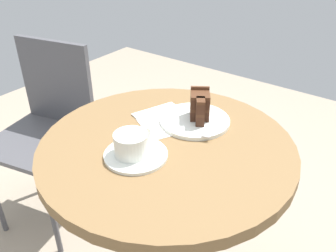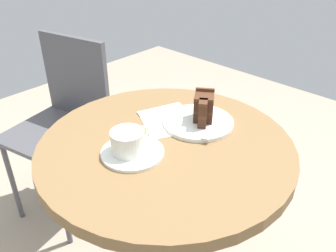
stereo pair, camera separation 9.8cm
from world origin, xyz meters
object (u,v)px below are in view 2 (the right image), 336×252
object	(u,v)px
cake_slice	(204,108)
cafe_chair	(66,114)
napkin	(170,120)
coffee_cup	(128,141)
teaspoon	(136,141)
saucer	(133,152)
fork	(211,129)
cake_plate	(199,123)

from	to	relation	value
cake_slice	cafe_chair	xyz separation A→B (m)	(-0.03, 0.76, -0.29)
napkin	coffee_cup	bearing A→B (deg)	-168.23
coffee_cup	teaspoon	distance (m)	0.05
saucer	napkin	distance (m)	0.20
teaspoon	cafe_chair	bearing A→B (deg)	100.14
fork	teaspoon	bearing A→B (deg)	-51.64
coffee_cup	cake_slice	size ratio (longest dim) A/B	1.24
cafe_chair	saucer	bearing A→B (deg)	-29.87
saucer	teaspoon	world-z (taller)	teaspoon
cake_slice	cafe_chair	distance (m)	0.81
cake_plate	fork	bearing A→B (deg)	-107.95
cake_slice	fork	size ratio (longest dim) A/B	0.64
cake_plate	cake_slice	bearing A→B (deg)	-21.90
coffee_cup	napkin	size ratio (longest dim) A/B	0.53
coffee_cup	cake_slice	world-z (taller)	cake_slice
fork	saucer	bearing A→B (deg)	-41.95
cake_plate	cake_slice	size ratio (longest dim) A/B	2.20
coffee_cup	saucer	bearing A→B (deg)	-49.60
cake_slice	coffee_cup	bearing A→B (deg)	170.30
teaspoon	napkin	distance (m)	0.16
coffee_cup	cafe_chair	size ratio (longest dim) A/B	0.14
saucer	cake_slice	bearing A→B (deg)	-8.34
saucer	fork	bearing A→B (deg)	-22.27
coffee_cup	cake_plate	distance (m)	0.25
cake_plate	fork	distance (m)	0.06
napkin	cafe_chair	distance (m)	0.71
napkin	saucer	bearing A→B (deg)	-165.91
coffee_cup	cake_slice	xyz separation A→B (m)	(0.26, -0.04, 0.01)
coffee_cup	teaspoon	xyz separation A→B (m)	(0.04, 0.02, -0.03)
teaspoon	fork	bearing A→B (deg)	-6.98
saucer	napkin	bearing A→B (deg)	14.09
cake_plate	napkin	distance (m)	0.09
coffee_cup	cake_plate	xyz separation A→B (m)	(0.25, -0.04, -0.03)
teaspoon	napkin	bearing A→B (deg)	33.57
saucer	cake_slice	distance (m)	0.26
cake_slice	cafe_chair	size ratio (longest dim) A/B	0.11
cake_plate	coffee_cup	bearing A→B (deg)	170.92
cake_slice	teaspoon	bearing A→B (deg)	163.98
cake_plate	cake_slice	world-z (taller)	cake_slice
teaspoon	napkin	size ratio (longest dim) A/B	0.40
saucer	fork	size ratio (longest dim) A/B	1.12
saucer	teaspoon	bearing A→B (deg)	35.18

